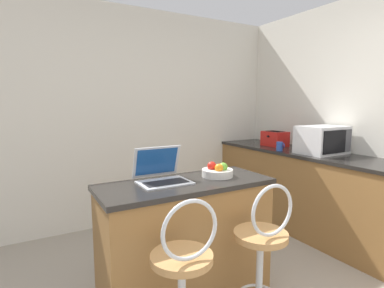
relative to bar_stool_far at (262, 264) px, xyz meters
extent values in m
cube|color=silver|center=(-0.04, 2.24, 0.83)|extent=(12.00, 0.06, 2.60)
cube|color=olive|center=(-0.28, 0.48, -0.02)|extent=(1.21, 0.48, 0.89)
cube|color=black|center=(-0.28, 0.48, 0.44)|extent=(1.24, 0.51, 0.03)
cube|color=olive|center=(1.57, 0.64, -0.02)|extent=(0.62, 3.14, 0.89)
cube|color=black|center=(1.57, 0.64, 0.44)|extent=(0.65, 3.17, 0.03)
cylinder|color=#B7844C|center=(-0.56, 0.02, 0.18)|extent=(0.34, 0.34, 0.04)
torus|color=silver|center=(-0.56, -0.08, 0.37)|extent=(0.32, 0.02, 0.32)
cylinder|color=silver|center=(0.00, 0.02, -0.14)|extent=(0.04, 0.04, 0.63)
cylinder|color=#B7844C|center=(0.00, 0.02, 0.18)|extent=(0.34, 0.34, 0.04)
torus|color=silver|center=(0.00, -0.08, 0.37)|extent=(0.32, 0.02, 0.32)
cube|color=#B7BABF|center=(-0.43, 0.52, 0.46)|extent=(0.35, 0.25, 0.01)
cube|color=black|center=(-0.43, 0.50, 0.47)|extent=(0.30, 0.14, 0.00)
cube|color=#B7BABF|center=(-0.43, 0.65, 0.58)|extent=(0.35, 0.08, 0.23)
cube|color=#19478C|center=(-0.43, 0.65, 0.59)|extent=(0.31, 0.07, 0.19)
cube|color=silver|center=(1.59, 0.81, 0.61)|extent=(0.51, 0.37, 0.30)
cube|color=black|center=(1.55, 0.62, 0.61)|extent=(0.35, 0.01, 0.24)
cube|color=#4C4C51|center=(1.78, 0.62, 0.61)|extent=(0.10, 0.01, 0.24)
cube|color=red|center=(1.58, 1.49, 0.55)|extent=(0.22, 0.30, 0.19)
cube|color=black|center=(1.53, 1.49, 0.65)|extent=(0.05, 0.21, 0.00)
cube|color=black|center=(1.62, 1.49, 0.65)|extent=(0.05, 0.21, 0.00)
cube|color=black|center=(1.46, 1.49, 0.59)|extent=(0.02, 0.02, 0.02)
cylinder|color=#2D51AD|center=(1.34, 1.18, 0.51)|extent=(0.07, 0.07, 0.10)
torus|color=#2D51AD|center=(1.39, 1.18, 0.51)|extent=(0.01, 0.07, 0.07)
cylinder|color=silver|center=(0.00, 0.50, 0.48)|extent=(0.23, 0.23, 0.05)
sphere|color=red|center=(-0.03, 0.53, 0.53)|extent=(0.07, 0.07, 0.07)
sphere|color=orange|center=(-0.02, 0.46, 0.53)|extent=(0.06, 0.06, 0.06)
sphere|color=#66B233|center=(0.03, 0.47, 0.53)|extent=(0.07, 0.07, 0.07)
camera|label=1|loc=(-1.26, -1.32, 1.00)|focal=28.00mm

